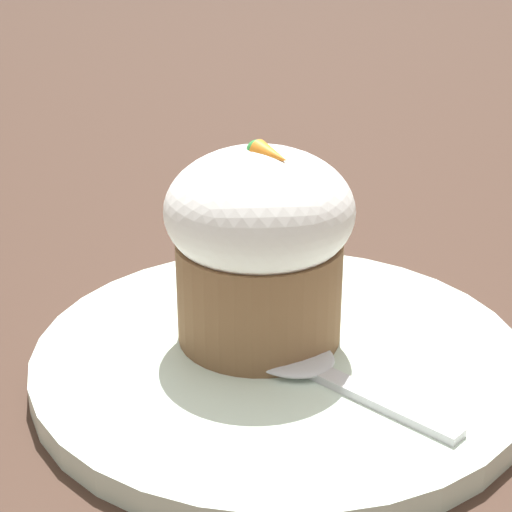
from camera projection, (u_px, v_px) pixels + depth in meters
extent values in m
plane|color=#3D281E|center=(280.00, 371.00, 0.42)|extent=(4.00, 4.00, 0.00)
cylinder|color=silver|center=(280.00, 359.00, 0.42)|extent=(0.24, 0.24, 0.01)
cylinder|color=brown|center=(256.00, 291.00, 0.41)|extent=(0.08, 0.08, 0.05)
ellipsoid|color=white|center=(256.00, 211.00, 0.40)|extent=(0.09, 0.09, 0.06)
cone|color=orange|center=(269.00, 156.00, 0.38)|extent=(0.02, 0.01, 0.01)
sphere|color=green|center=(253.00, 151.00, 0.39)|extent=(0.01, 0.01, 0.01)
cube|color=silver|center=(382.00, 401.00, 0.37)|extent=(0.08, 0.02, 0.00)
ellipsoid|color=silver|center=(288.00, 354.00, 0.40)|extent=(0.05, 0.04, 0.01)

